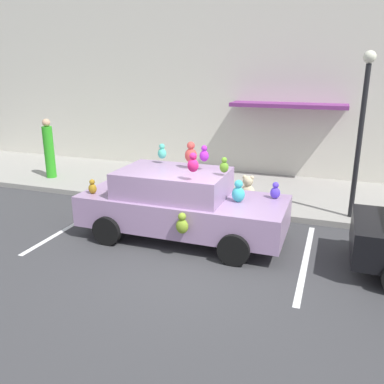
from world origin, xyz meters
name	(u,v)px	position (x,y,z in m)	size (l,w,h in m)	color
ground_plane	(191,265)	(0.00, 0.00, 0.00)	(60.00, 60.00, 0.00)	#38383A
sidewalk	(247,191)	(0.00, 5.00, 0.07)	(24.00, 4.00, 0.15)	gray
storefront_building	(265,83)	(0.01, 7.14, 3.19)	(24.00, 1.25, 6.40)	beige
parking_stripe_front	(306,260)	(2.09, 1.00, 0.00)	(0.12, 3.60, 0.01)	silver
parking_stripe_rear	(73,225)	(-3.44, 1.00, 0.00)	(0.12, 3.60, 0.01)	silver
plush_covered_car	(180,203)	(-0.69, 1.22, 0.81)	(4.53, 2.11, 2.15)	#9B7BA4
teddy_bear_on_sidewalk	(248,190)	(0.29, 3.72, 0.50)	(0.40, 0.33, 0.76)	beige
street_lamp_post	(362,120)	(2.94, 3.50, 2.54)	(0.28, 0.28, 3.90)	black
pedestrian_near_shopfront	(49,150)	(-6.48, 4.10, 1.08)	(0.33, 0.33, 1.95)	green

